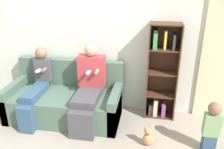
{
  "coord_description": "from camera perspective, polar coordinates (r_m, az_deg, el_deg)",
  "views": [
    {
      "loc": [
        1.1,
        -2.69,
        2.17
      ],
      "look_at": [
        0.53,
        0.58,
        0.78
      ],
      "focal_mm": 38.0,
      "sensor_mm": 36.0,
      "label": 1
    }
  ],
  "objects": [
    {
      "name": "curtain_panel",
      "position": [
        3.94,
        24.95,
        4.55
      ],
      "size": [
        0.6,
        0.04,
        2.16
      ],
      "color": "beige",
      "rests_on": "ground_plane"
    },
    {
      "name": "teddy_bear",
      "position": [
        3.37,
        8.66,
        -14.52
      ],
      "size": [
        0.15,
        0.12,
        0.3
      ],
      "color": "tan",
      "rests_on": "ground_plane"
    },
    {
      "name": "couch",
      "position": [
        3.97,
        -11.02,
        -6.13
      ],
      "size": [
        1.79,
        0.87,
        0.88
      ],
      "color": "#4C6656",
      "rests_on": "ground_plane"
    },
    {
      "name": "ground_plane",
      "position": [
        3.63,
        -10.24,
        -14.39
      ],
      "size": [
        14.0,
        14.0,
        0.0
      ],
      "primitive_type": "plane",
      "color": "#9E9384"
    },
    {
      "name": "adult_seated",
      "position": [
        3.61,
        -5.68,
        -2.68
      ],
      "size": [
        0.42,
        0.83,
        1.23
      ],
      "color": "#47474C",
      "rests_on": "ground_plane"
    },
    {
      "name": "toddler_standing",
      "position": [
        3.36,
        22.88,
        -11.27
      ],
      "size": [
        0.21,
        0.17,
        0.73
      ],
      "color": "#335170",
      "rests_on": "ground_plane"
    },
    {
      "name": "bookshelf",
      "position": [
        3.81,
        11.67,
        0.24
      ],
      "size": [
        0.47,
        0.3,
        1.53
      ],
      "color": "#4C2D1E",
      "rests_on": "ground_plane"
    },
    {
      "name": "back_wall",
      "position": [
        3.95,
        -6.66,
        9.55
      ],
      "size": [
        10.0,
        0.06,
        2.55
      ],
      "color": "silver",
      "rests_on": "ground_plane"
    },
    {
      "name": "child_seated",
      "position": [
        3.91,
        -17.79,
        -2.69
      ],
      "size": [
        0.26,
        0.86,
        1.11
      ],
      "color": "#335170",
      "rests_on": "ground_plane"
    }
  ]
}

